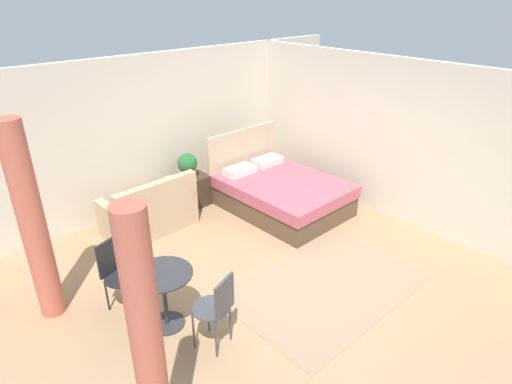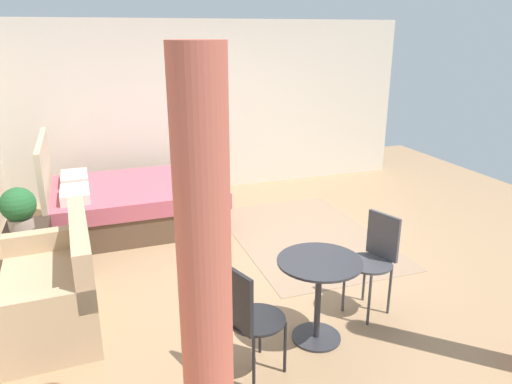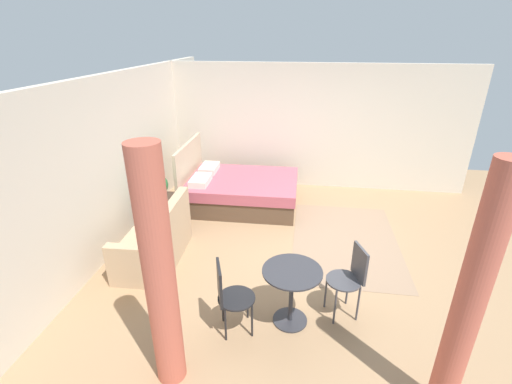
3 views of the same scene
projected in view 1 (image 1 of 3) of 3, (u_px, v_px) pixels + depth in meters
ground_plane at (280, 280)px, 5.77m from camera, size 8.38×9.22×0.02m
wall_back at (151, 133)px, 7.29m from camera, size 8.38×0.12×2.58m
wall_right at (402, 143)px, 6.84m from camera, size 0.12×6.22×2.58m
area_rug at (326, 286)px, 5.63m from camera, size 2.49×1.66×0.01m
bed at (280, 192)px, 7.49m from camera, size 1.59×2.14×1.21m
couch at (150, 213)px, 6.81m from camera, size 1.41×0.80×0.90m
nightstand at (195, 190)px, 7.65m from camera, size 0.44×0.42×0.54m
potted_plant at (187, 165)px, 7.40m from camera, size 0.34×0.34×0.42m
balcony_table at (164, 289)px, 4.80m from camera, size 0.67×0.67×0.71m
cafe_chair_near_window at (217, 305)px, 4.47m from camera, size 0.52×0.52×0.90m
cafe_chair_near_couch at (116, 269)px, 5.09m from camera, size 0.53×0.53×0.88m
curtain_left at (149, 355)px, 3.04m from camera, size 0.23×0.23×2.37m
curtain_right at (33, 225)px, 4.70m from camera, size 0.28×0.28×2.37m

